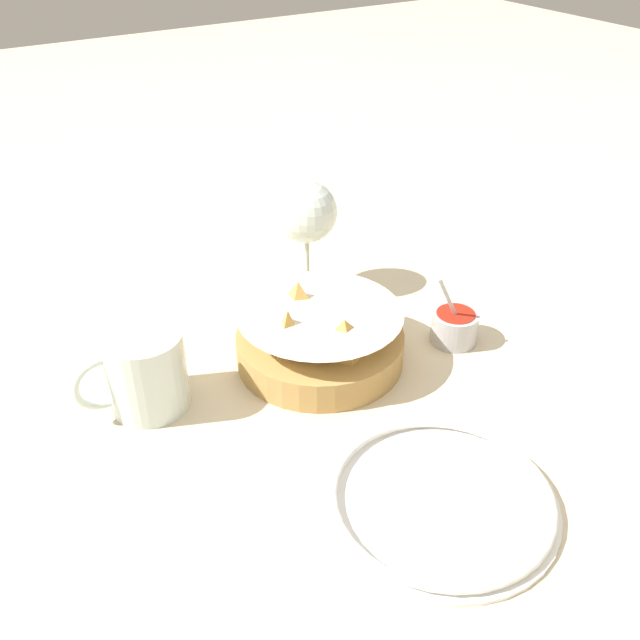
{
  "coord_description": "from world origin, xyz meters",
  "views": [
    {
      "loc": [
        0.41,
        0.58,
        0.54
      ],
      "look_at": [
        0.03,
        -0.03,
        0.06
      ],
      "focal_mm": 40.0,
      "sensor_mm": 36.0,
      "label": 1
    }
  ],
  "objects": [
    {
      "name": "beer_mug",
      "position": [
        0.24,
        -0.06,
        0.04
      ],
      "size": [
        0.13,
        0.09,
        0.1
      ],
      "color": "silver",
      "rests_on": "ground_plane"
    },
    {
      "name": "sauce_cup",
      "position": [
        -0.14,
        0.03,
        0.02
      ],
      "size": [
        0.07,
        0.06,
        0.1
      ],
      "color": "#B7B7BC",
      "rests_on": "ground_plane"
    },
    {
      "name": "ground_plane",
      "position": [
        0.0,
        0.0,
        0.0
      ],
      "size": [
        4.0,
        4.0,
        0.0
      ],
      "primitive_type": "plane",
      "color": "beige"
    },
    {
      "name": "food_basket",
      "position": [
        0.03,
        -0.03,
        0.03
      ],
      "size": [
        0.21,
        0.21,
        0.09
      ],
      "color": "#B2894C",
      "rests_on": "ground_plane"
    },
    {
      "name": "wine_glass",
      "position": [
        -0.04,
        -0.18,
        0.12
      ],
      "size": [
        0.09,
        0.09,
        0.17
      ],
      "color": "silver",
      "rests_on": "ground_plane"
    },
    {
      "name": "side_plate",
      "position": [
        0.06,
        0.24,
        0.01
      ],
      "size": [
        0.23,
        0.23,
        0.01
      ],
      "color": "white",
      "rests_on": "ground_plane"
    }
  ]
}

